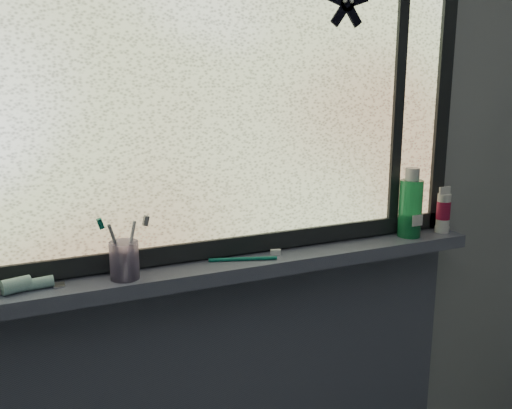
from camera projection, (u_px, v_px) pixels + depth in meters
The scene contains 12 objects.
wall_back at pixel (212, 176), 1.59m from camera, with size 3.00×0.01×2.50m, color #9EA3A8.
windowsill at pixel (223, 269), 1.58m from camera, with size 1.62×0.14×0.04m, color #53586F.
window_pane at pixel (213, 73), 1.50m from camera, with size 1.50×0.01×1.00m, color silver.
frame_bottom at pixel (217, 247), 1.61m from camera, with size 1.60×0.03×0.05m, color black.
frame_right at pixel (443, 73), 1.81m from camera, with size 0.05×0.03×1.10m, color black.
frame_mullion at pixel (399, 73), 1.74m from camera, with size 0.04×0.03×1.00m, color black.
starfish_sticker at pixel (347, 4), 1.61m from camera, with size 0.15×0.02×0.15m, color black, non-canonical shape.
toothpaste_tube at pixel (26, 284), 1.36m from camera, with size 0.21×0.04×0.04m, color white, non-canonical shape.
toothbrush_cup at pixel (124, 260), 1.44m from camera, with size 0.07×0.07×0.10m, color #A896C7.
toothbrush_lying at pixel (243, 258), 1.58m from camera, with size 0.24×0.02×0.02m, color #0B6957, non-canonical shape.
mouthwash_bottle at pixel (411, 203), 1.80m from camera, with size 0.07×0.07×0.18m, color #1E9B52.
cream_tube at pixel (444, 208), 1.85m from camera, with size 0.04×0.04×0.11m, color silver.
Camera 1 is at (-0.53, -0.17, 1.53)m, focal length 40.00 mm.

